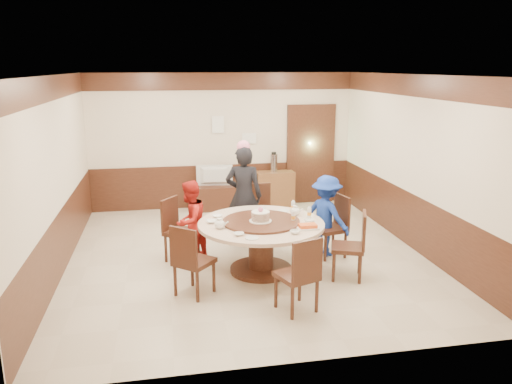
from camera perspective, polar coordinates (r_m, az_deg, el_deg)
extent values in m
plane|color=beige|center=(7.99, -1.03, -7.29)|extent=(6.00, 6.00, 0.00)
plane|color=silver|center=(7.43, -1.13, 13.23)|extent=(6.00, 6.00, 0.00)
cube|color=beige|center=(10.51, -3.80, 5.82)|extent=(5.50, 0.04, 2.80)
cube|color=beige|center=(4.75, 4.95, -4.58)|extent=(5.50, 0.04, 2.80)
cube|color=beige|center=(7.64, -21.87, 1.65)|extent=(0.04, 6.00, 2.80)
cube|color=beige|center=(8.48, 17.61, 3.16)|extent=(0.04, 6.00, 2.80)
cube|color=#3E1E13|center=(7.83, -1.05, -4.23)|extent=(5.50, 6.00, 0.90)
cube|color=#3E1E13|center=(7.44, -1.12, 11.88)|extent=(5.50, 6.00, 0.35)
cube|color=#3E1E13|center=(10.91, 6.24, 4.21)|extent=(1.05, 0.08, 2.18)
cube|color=#8BD79B|center=(10.93, 6.21, 4.23)|extent=(0.88, 0.02, 2.05)
cylinder|color=#3E1E13|center=(7.41, 0.57, -8.80)|extent=(0.91, 0.91, 0.06)
cylinder|color=#3E1E13|center=(7.29, 0.58, -6.45)|extent=(0.36, 0.36, 0.65)
cylinder|color=beige|center=(7.17, 0.59, -3.68)|extent=(1.82, 1.82, 0.05)
cylinder|color=#3E1E13|center=(7.16, 0.59, -3.37)|extent=(1.11, 1.11, 0.03)
cube|color=#3E1E13|center=(7.93, 8.44, -4.16)|extent=(0.52, 0.52, 0.06)
cube|color=#3E1E13|center=(7.95, 9.80, -2.12)|extent=(0.13, 0.42, 0.50)
cube|color=#3E1E13|center=(8.00, 8.37, -5.80)|extent=(0.36, 0.36, 0.42)
cube|color=#3E1E13|center=(8.51, 0.46, -2.71)|extent=(0.46, 0.46, 0.06)
cube|color=#3E1E13|center=(8.64, 0.28, -0.60)|extent=(0.42, 0.06, 0.50)
cube|color=#3E1E13|center=(8.58, 0.46, -4.25)|extent=(0.36, 0.36, 0.42)
cube|color=#3E1E13|center=(7.76, -8.49, -4.57)|extent=(0.61, 0.61, 0.06)
cube|color=#3E1E13|center=(7.79, -9.84, -2.46)|extent=(0.28, 0.36, 0.50)
cube|color=#3E1E13|center=(7.84, -8.42, -6.23)|extent=(0.36, 0.36, 0.42)
cube|color=#3E1E13|center=(6.61, -7.08, -7.91)|extent=(0.62, 0.62, 0.06)
cube|color=#3E1E13|center=(6.36, -8.31, -6.25)|extent=(0.34, 0.31, 0.50)
cube|color=#3E1E13|center=(6.70, -7.02, -9.81)|extent=(0.36, 0.36, 0.42)
cube|color=#3E1E13|center=(6.17, 4.65, -9.52)|extent=(0.56, 0.56, 0.06)
cube|color=#3E1E13|center=(5.91, 5.88, -7.81)|extent=(0.41, 0.18, 0.50)
cube|color=#3E1E13|center=(6.27, 4.61, -11.53)|extent=(0.36, 0.36, 0.42)
cube|color=#3E1E13|center=(7.16, 10.42, -6.28)|extent=(0.57, 0.57, 0.06)
cube|color=#3E1E13|center=(7.08, 12.22, -4.30)|extent=(0.19, 0.41, 0.50)
cube|color=#3E1E13|center=(7.24, 10.34, -8.06)|extent=(0.36, 0.36, 0.42)
imported|color=black|center=(8.25, -1.41, -0.46)|extent=(0.70, 0.56, 1.68)
imported|color=red|center=(7.67, -7.52, -3.35)|extent=(0.75, 0.78, 1.26)
imported|color=#18379E|center=(7.91, 8.04, -2.70)|extent=(0.86, 0.96, 1.29)
cylinder|color=white|center=(7.11, 0.52, -3.31)|extent=(0.32, 0.32, 0.01)
cylinder|color=tan|center=(7.09, 0.52, -2.81)|extent=(0.26, 0.26, 0.12)
cylinder|color=white|center=(7.07, 0.52, -2.30)|extent=(0.26, 0.26, 0.01)
sphere|color=pink|center=(7.06, 0.52, -2.01)|extent=(0.07, 0.07, 0.07)
ellipsoid|color=white|center=(6.90, -4.18, -3.70)|extent=(0.17, 0.15, 0.13)
ellipsoid|color=white|center=(7.51, 4.51, -2.20)|extent=(0.17, 0.15, 0.13)
imported|color=white|center=(7.40, -4.41, -2.78)|extent=(0.15, 0.15, 0.04)
imported|color=white|center=(6.70, 4.47, -4.60)|extent=(0.14, 0.14, 0.04)
imported|color=white|center=(6.62, -1.95, -4.83)|extent=(0.14, 0.14, 0.03)
imported|color=white|center=(7.20, 6.12, -3.30)|extent=(0.14, 0.14, 0.04)
imported|color=white|center=(7.16, -5.03, -3.38)|extent=(0.17, 0.17, 0.04)
imported|color=white|center=(7.74, 0.65, -1.98)|extent=(0.13, 0.13, 0.04)
cylinder|color=white|center=(6.51, -0.47, -5.27)|extent=(0.18, 0.18, 0.01)
cylinder|color=white|center=(7.72, 3.15, -2.15)|extent=(0.18, 0.18, 0.01)
cube|color=white|center=(6.93, 5.93, -4.10)|extent=(0.30, 0.20, 0.02)
cube|color=#DF5219|center=(6.92, 5.94, -3.86)|extent=(0.24, 0.15, 0.04)
cylinder|color=white|center=(7.18, 4.28, -2.82)|extent=(0.06, 0.06, 0.16)
cylinder|color=white|center=(7.38, 6.11, -2.39)|extent=(0.06, 0.06, 0.16)
cylinder|color=white|center=(7.69, 4.26, -1.66)|extent=(0.06, 0.06, 0.16)
cube|color=#3E1E13|center=(10.48, -4.72, -0.64)|extent=(0.85, 0.45, 0.50)
imported|color=gray|center=(10.37, -4.77, 1.85)|extent=(0.76, 0.19, 0.43)
cube|color=brown|center=(10.68, 2.16, 0.37)|extent=(0.80, 0.40, 0.75)
cylinder|color=silver|center=(10.55, 2.04, 3.34)|extent=(0.15, 0.15, 0.38)
cube|color=white|center=(10.41, -4.36, 7.68)|extent=(0.25, 0.00, 0.35)
cube|color=white|center=(10.54, -0.79, 6.15)|extent=(0.30, 0.00, 0.22)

